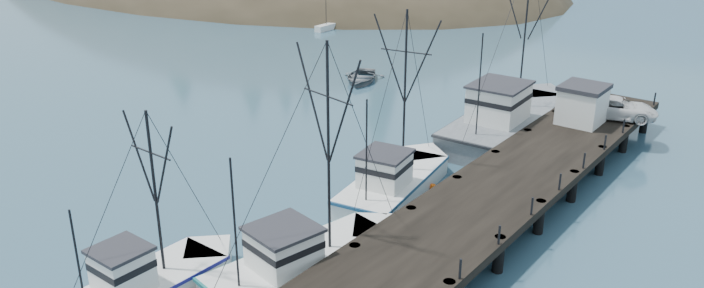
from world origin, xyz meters
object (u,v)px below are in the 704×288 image
(trawler_mid, at_px, (150,284))
(pickup_truck, at_px, (618,108))
(pier_shed, at_px, (582,104))
(trawler_near, at_px, (312,262))
(pier, at_px, (497,193))
(trawler_far, at_px, (395,181))
(work_vessel, at_px, (509,119))
(motorboat, at_px, (361,81))

(trawler_mid, height_order, pickup_truck, trawler_mid)
(trawler_mid, height_order, pier_shed, trawler_mid)
(trawler_near, distance_m, pickup_truck, 27.89)
(pier, relative_size, pier_shed, 13.75)
(trawler_near, height_order, pier_shed, trawler_near)
(trawler_near, xyz_separation_m, trawler_mid, (-4.74, -6.09, -0.00))
(trawler_far, xyz_separation_m, work_vessel, (1.06, 13.90, 0.41))
(trawler_near, distance_m, trawler_mid, 7.72)
(trawler_near, height_order, motorboat, trawler_near)
(trawler_near, bearing_deg, pier_shed, 80.14)
(pier_shed, bearing_deg, work_vessel, -176.80)
(work_vessel, bearing_deg, trawler_far, -94.36)
(trawler_mid, distance_m, pickup_truck, 35.00)
(work_vessel, xyz_separation_m, motorboat, (-17.50, 4.63, -1.23))
(trawler_far, xyz_separation_m, pier_shed, (6.34, 14.20, 2.60))
(pier, xyz_separation_m, pier_shed, (-0.24, 13.65, 1.73))
(work_vessel, bearing_deg, trawler_mid, -97.01)
(trawler_mid, relative_size, pier_shed, 2.96)
(motorboat, bearing_deg, pickup_truck, -28.67)
(pier, xyz_separation_m, motorboat, (-23.02, 17.98, -1.69))
(pier_shed, bearing_deg, trawler_mid, -106.39)
(trawler_far, height_order, pier_shed, trawler_far)
(trawler_far, bearing_deg, pier, 4.71)
(trawler_near, distance_m, motorboat, 34.33)
(trawler_mid, bearing_deg, pier, 61.44)
(work_vessel, xyz_separation_m, pier_shed, (5.28, 0.30, 2.19))
(pier, height_order, work_vessel, work_vessel)
(work_vessel, distance_m, motorboat, 18.14)
(motorboat, bearing_deg, pier_shed, -35.36)
(pier_shed, height_order, pickup_truck, pier_shed)
(pier, xyz_separation_m, work_vessel, (-5.53, 13.36, -0.46))
(pier, relative_size, trawler_mid, 4.64)
(trawler_far, height_order, work_vessel, work_vessel)
(pier_shed, distance_m, motorboat, 23.44)
(work_vessel, height_order, motorboat, work_vessel)
(trawler_mid, distance_m, trawler_far, 16.68)
(pier, xyz_separation_m, trawler_far, (-6.58, -0.54, -0.87))
(trawler_far, bearing_deg, pier_shed, 65.92)
(pier, distance_m, work_vessel, 14.46)
(trawler_mid, height_order, trawler_far, trawler_far)
(pier, relative_size, pickup_truck, 7.90)
(trawler_far, height_order, pickup_truck, trawler_far)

